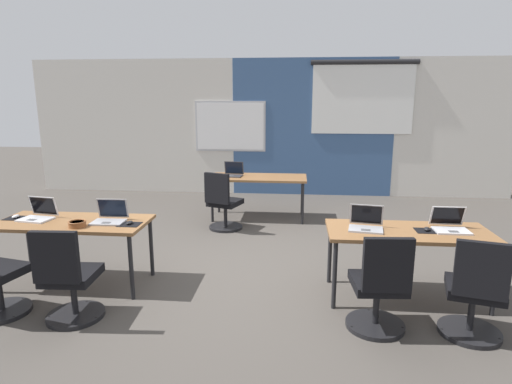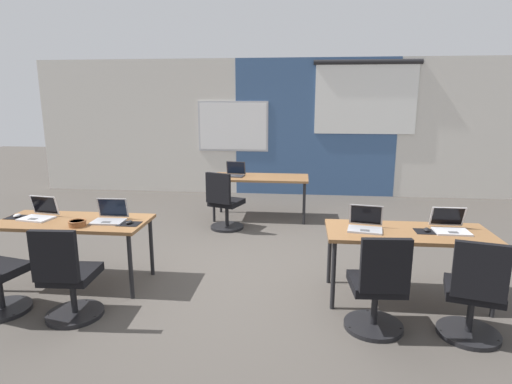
{
  "view_description": "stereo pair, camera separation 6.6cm",
  "coord_description": "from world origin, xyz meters",
  "px_view_note": "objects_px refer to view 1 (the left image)",
  "views": [
    {
      "loc": [
        0.62,
        -4.73,
        2.0
      ],
      "look_at": [
        0.16,
        0.05,
        0.93
      ],
      "focal_mm": 29.62,
      "sensor_mm": 36.0,
      "label": 1
    },
    {
      "loc": [
        0.68,
        -4.73,
        2.0
      ],
      "look_at": [
        0.16,
        0.05,
        0.93
      ],
      "focal_mm": 29.62,
      "sensor_mm": 36.0,
      "label": 2
    }
  ],
  "objects_px": {
    "desk_near_right": "(408,236)",
    "laptop_near_right_inner": "(366,224)",
    "laptop_near_right_end": "(450,225)",
    "laptop_near_left_inner": "(110,217)",
    "chair_near_right_inner": "(379,291)",
    "chair_near_right_end": "(475,297)",
    "mouse_near_right_end": "(427,229)",
    "chair_far_left": "(223,206)",
    "mouse_near_left_end": "(16,216)",
    "laptop_far_left": "(233,173)",
    "laptop_near_left_end": "(38,214)",
    "desk_near_left": "(73,226)",
    "desk_far_center": "(259,180)",
    "mouse_near_left_inner": "(129,223)",
    "chair_near_left_inner": "(69,283)",
    "snack_bowl": "(77,224)"
  },
  "relations": [
    {
      "from": "chair_near_left_inner",
      "to": "chair_far_left",
      "type": "bearing_deg",
      "value": -110.68
    },
    {
      "from": "laptop_near_right_end",
      "to": "snack_bowl",
      "type": "xyz_separation_m",
      "value": [
        -3.75,
        -0.25,
        -0.01
      ]
    },
    {
      "from": "chair_near_left_inner",
      "to": "laptop_near_left_inner",
      "type": "bearing_deg",
      "value": -97.6
    },
    {
      "from": "desk_near_right",
      "to": "chair_near_right_end",
      "type": "relative_size",
      "value": 1.74
    },
    {
      "from": "desk_near_left",
      "to": "desk_near_right",
      "type": "height_order",
      "value": "same"
    },
    {
      "from": "desk_near_left",
      "to": "laptop_far_left",
      "type": "height_order",
      "value": "laptop_far_left"
    },
    {
      "from": "chair_far_left",
      "to": "laptop_near_left_end",
      "type": "height_order",
      "value": "laptop_near_left_end"
    },
    {
      "from": "chair_far_left",
      "to": "mouse_near_left_end",
      "type": "height_order",
      "value": "chair_far_left"
    },
    {
      "from": "laptop_near_right_end",
      "to": "chair_far_left",
      "type": "bearing_deg",
      "value": 142.35
    },
    {
      "from": "desk_near_right",
      "to": "laptop_far_left",
      "type": "bearing_deg",
      "value": 127.89
    },
    {
      "from": "laptop_near_left_inner",
      "to": "chair_near_right_end",
      "type": "relative_size",
      "value": 0.37
    },
    {
      "from": "mouse_near_left_end",
      "to": "snack_bowl",
      "type": "distance_m",
      "value": 0.87
    },
    {
      "from": "chair_far_left",
      "to": "snack_bowl",
      "type": "xyz_separation_m",
      "value": [
        -1.1,
        -2.3,
        0.38
      ]
    },
    {
      "from": "laptop_near_right_inner",
      "to": "mouse_near_left_end",
      "type": "relative_size",
      "value": 3.61
    },
    {
      "from": "chair_near_right_inner",
      "to": "snack_bowl",
      "type": "distance_m",
      "value": 3.01
    },
    {
      "from": "desk_near_left",
      "to": "desk_far_center",
      "type": "xyz_separation_m",
      "value": [
        1.75,
        2.8,
        0.0
      ]
    },
    {
      "from": "desk_near_right",
      "to": "laptop_near_left_end",
      "type": "relative_size",
      "value": 4.34
    },
    {
      "from": "chair_near_right_end",
      "to": "mouse_near_left_end",
      "type": "xyz_separation_m",
      "value": [
        -4.55,
        0.76,
        0.36
      ]
    },
    {
      "from": "laptop_near_left_inner",
      "to": "mouse_near_left_end",
      "type": "distance_m",
      "value": 1.09
    },
    {
      "from": "chair_near_right_inner",
      "to": "chair_near_right_end",
      "type": "xyz_separation_m",
      "value": [
        0.77,
        -0.04,
        0.0
      ]
    },
    {
      "from": "laptop_near_left_inner",
      "to": "laptop_near_right_inner",
      "type": "distance_m",
      "value": 2.67
    },
    {
      "from": "laptop_near_right_end",
      "to": "chair_near_right_inner",
      "type": "bearing_deg",
      "value": -137.28
    },
    {
      "from": "laptop_far_left",
      "to": "snack_bowl",
      "type": "relative_size",
      "value": 2.03
    },
    {
      "from": "desk_near_right",
      "to": "chair_near_right_inner",
      "type": "relative_size",
      "value": 1.74
    },
    {
      "from": "chair_far_left",
      "to": "laptop_near_right_end",
      "type": "height_order",
      "value": "laptop_near_right_end"
    },
    {
      "from": "chair_near_right_inner",
      "to": "mouse_near_left_end",
      "type": "xyz_separation_m",
      "value": [
        -3.78,
        0.73,
        0.36
      ]
    },
    {
      "from": "laptop_near_right_end",
      "to": "laptop_near_left_inner",
      "type": "bearing_deg",
      "value": -179.26
    },
    {
      "from": "laptop_near_left_end",
      "to": "desk_near_right",
      "type": "bearing_deg",
      "value": 8.08
    },
    {
      "from": "mouse_near_left_inner",
      "to": "laptop_near_right_inner",
      "type": "distance_m",
      "value": 2.43
    },
    {
      "from": "laptop_far_left",
      "to": "laptop_near_left_end",
      "type": "relative_size",
      "value": 0.98
    },
    {
      "from": "desk_near_right",
      "to": "laptop_near_right_inner",
      "type": "xyz_separation_m",
      "value": [
        -0.42,
        0.01,
        0.11
      ]
    },
    {
      "from": "desk_far_center",
      "to": "laptop_near_left_inner",
      "type": "relative_size",
      "value": 4.73
    },
    {
      "from": "desk_near_right",
      "to": "desk_far_center",
      "type": "bearing_deg",
      "value": 122.01
    },
    {
      "from": "mouse_near_left_inner",
      "to": "chair_near_left_inner",
      "type": "relative_size",
      "value": 0.11
    },
    {
      "from": "laptop_near_left_inner",
      "to": "chair_far_left",
      "type": "bearing_deg",
      "value": 66.14
    },
    {
      "from": "laptop_far_left",
      "to": "chair_near_left_inner",
      "type": "distance_m",
      "value": 3.74
    },
    {
      "from": "chair_near_right_inner",
      "to": "laptop_near_left_end",
      "type": "distance_m",
      "value": 3.61
    },
    {
      "from": "mouse_near_right_end",
      "to": "laptop_near_left_inner",
      "type": "bearing_deg",
      "value": 179.79
    },
    {
      "from": "chair_near_right_inner",
      "to": "chair_near_right_end",
      "type": "height_order",
      "value": "same"
    },
    {
      "from": "laptop_near_left_inner",
      "to": "mouse_near_left_end",
      "type": "height_order",
      "value": "laptop_near_left_inner"
    },
    {
      "from": "chair_near_left_inner",
      "to": "chair_near_right_inner",
      "type": "distance_m",
      "value": 2.76
    },
    {
      "from": "desk_near_right",
      "to": "mouse_near_left_end",
      "type": "relative_size",
      "value": 15.52
    },
    {
      "from": "mouse_near_left_end",
      "to": "laptop_near_left_end",
      "type": "bearing_deg",
      "value": -0.44
    },
    {
      "from": "desk_near_right",
      "to": "laptop_far_left",
      "type": "height_order",
      "value": "laptop_far_left"
    },
    {
      "from": "desk_far_center",
      "to": "laptop_near_right_inner",
      "type": "bearing_deg",
      "value": -64.47
    },
    {
      "from": "chair_near_right_inner",
      "to": "snack_bowl",
      "type": "height_order",
      "value": "chair_near_right_inner"
    },
    {
      "from": "mouse_near_left_end",
      "to": "laptop_near_left_inner",
      "type": "bearing_deg",
      "value": -1.6
    },
    {
      "from": "chair_near_left_inner",
      "to": "mouse_near_left_end",
      "type": "xyz_separation_m",
      "value": [
        -1.02,
        0.82,
        0.36
      ]
    },
    {
      "from": "snack_bowl",
      "to": "mouse_near_left_inner",
      "type": "bearing_deg",
      "value": 14.71
    },
    {
      "from": "chair_far_left",
      "to": "chair_near_right_end",
      "type": "height_order",
      "value": "same"
    }
  ]
}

